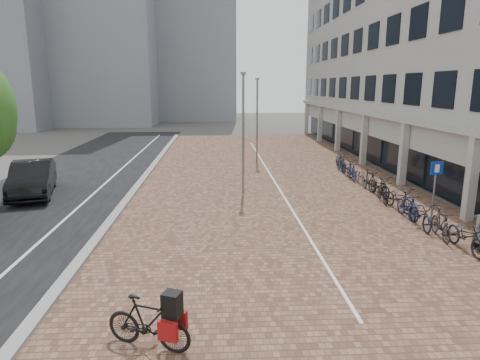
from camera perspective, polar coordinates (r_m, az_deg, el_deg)
name	(u,v)px	position (r m, az deg, el deg)	size (l,w,h in m)	color
ground	(252,270)	(12.41, 1.61, -12.04)	(140.00, 140.00, 0.00)	#474442
plaza_brick	(269,178)	(23.98, 3.96, 0.21)	(14.50, 42.00, 0.04)	brown
street_asphalt	(72,181)	(25.11, -21.80, -0.13)	(8.00, 50.00, 0.03)	black
curb	(143,179)	(24.14, -13.01, 0.14)	(0.35, 42.00, 0.14)	gray
lane_line	(109,180)	(24.54, -17.38, -0.03)	(0.12, 44.00, 0.00)	white
parking_line	(273,178)	(24.00, 4.43, 0.27)	(0.10, 30.00, 0.00)	white
office_building	(435,33)	(30.76, 24.98, 17.66)	(8.40, 40.00, 15.00)	#A5A5A0
bg_towers	(114,18)	(62.25, -16.69, 20.33)	(33.00, 23.00, 32.00)	gray
car_dark	(32,178)	(22.51, -26.32, 0.19)	(1.74, 4.99, 1.64)	black
hero_bike	(148,322)	(9.05, -12.35, -18.28)	(1.92, 1.16, 1.31)	black
parking_sign	(435,182)	(17.57, 24.94, -0.28)	(0.50, 0.12, 2.40)	slate
lamp_near	(243,135)	(20.40, 0.43, 6.18)	(0.12, 0.12, 5.74)	slate
lamp_far	(257,121)	(28.96, 2.32, 7.99)	(0.12, 0.12, 5.62)	gray
bike_row	(378,185)	(21.14, 18.17, -0.70)	(1.17, 15.80, 1.05)	black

